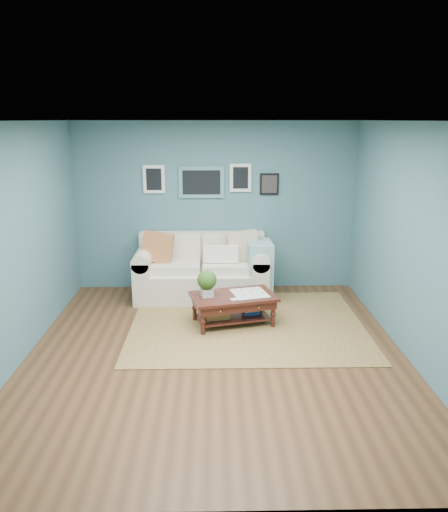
{
  "coord_description": "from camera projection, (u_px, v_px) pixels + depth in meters",
  "views": [
    {
      "loc": [
        -0.01,
        -5.46,
        2.72
      ],
      "look_at": [
        0.11,
        1.0,
        0.94
      ],
      "focal_mm": 35.0,
      "sensor_mm": 36.0,
      "label": 1
    }
  ],
  "objects": [
    {
      "name": "loveseat",
      "position": [
        208.0,
        269.0,
        7.82
      ],
      "size": [
        2.1,
        0.95,
        1.08
      ],
      "color": "silver",
      "rests_on": "ground"
    },
    {
      "name": "coffee_table",
      "position": [
        229.0,
        300.0,
        6.75
      ],
      "size": [
        1.25,
        0.91,
        0.78
      ],
      "rotation": [
        0.0,
        0.0,
        0.25
      ],
      "color": "black",
      "rests_on": "ground"
    },
    {
      "name": "room_shell",
      "position": [
        215.0,
        242.0,
        5.68
      ],
      "size": [
        5.0,
        5.02,
        2.7
      ],
      "color": "brown",
      "rests_on": "ground"
    },
    {
      "name": "area_rug",
      "position": [
        247.0,
        324.0,
        6.82
      ],
      "size": [
        3.15,
        2.52,
        0.01
      ],
      "primitive_type": "cube",
      "color": "#563218",
      "rests_on": "ground"
    }
  ]
}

